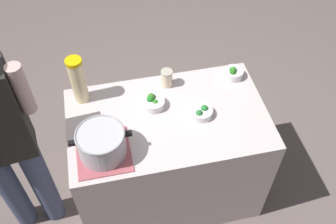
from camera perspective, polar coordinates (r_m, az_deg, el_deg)
ground_plane at (r=3.03m, az=0.00°, el=-11.10°), size 8.00×8.00×0.00m
counter_slab at (r=2.67m, az=0.00°, el=-6.63°), size 1.21×0.73×0.85m
dish_cloth at (r=2.20m, az=-9.43°, el=-5.89°), size 0.30×0.31×0.01m
cooking_pot at (r=2.12m, az=-9.74°, el=-4.48°), size 0.34×0.27×0.17m
lemonade_pitcher at (r=2.37m, az=-13.09°, el=4.58°), size 0.10×0.10×0.32m
mason_jar at (r=2.47m, az=-0.18°, el=4.98°), size 0.08×0.08×0.12m
broccoli_bowl_front at (r=2.36m, az=-2.18°, el=1.43°), size 0.14×0.14×0.08m
broccoli_bowl_center at (r=2.58m, az=9.59°, el=5.69°), size 0.12×0.12×0.08m
broccoli_bowl_back at (r=2.33m, az=4.95°, el=0.01°), size 0.14×0.14×0.07m
person_cook at (r=2.34m, az=-23.18°, el=-4.08°), size 0.50×0.25×1.63m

